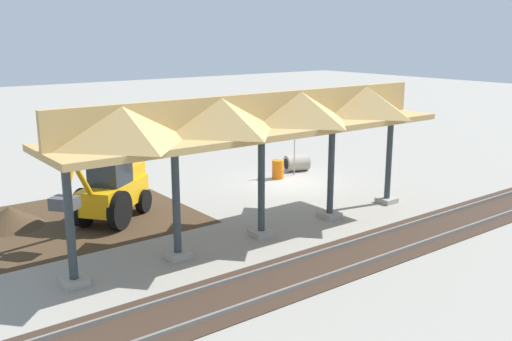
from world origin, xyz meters
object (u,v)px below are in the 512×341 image
stop_sign (295,138)px  concrete_pipe (297,163)px  traffic_barrel (278,169)px  backhoe (112,188)px

stop_sign → concrete_pipe: size_ratio=1.90×
stop_sign → traffic_barrel: size_ratio=2.84×
stop_sign → backhoe: bearing=6.9°
stop_sign → backhoe: backhoe is taller
concrete_pipe → traffic_barrel: bearing=19.5°
stop_sign → traffic_barrel: bearing=0.6°
traffic_barrel → stop_sign: bearing=-179.4°
backhoe → concrete_pipe: backhoe is taller
concrete_pipe → backhoe: bearing=9.6°
concrete_pipe → traffic_barrel: traffic_barrel is taller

